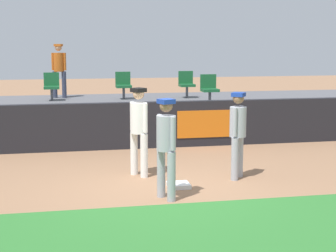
% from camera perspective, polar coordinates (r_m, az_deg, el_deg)
% --- Properties ---
extents(ground_plane, '(60.00, 60.00, 0.00)m').
position_cam_1_polar(ground_plane, '(9.81, -0.23, -6.87)').
color(ground_plane, '#936B4C').
extents(grass_foreground_strip, '(18.00, 2.80, 0.01)m').
position_cam_1_polar(grass_foreground_strip, '(7.74, 3.03, -11.28)').
color(grass_foreground_strip, '#2D722D').
rests_on(grass_foreground_strip, ground_plane).
extents(first_base, '(0.40, 0.40, 0.08)m').
position_cam_1_polar(first_base, '(10.00, 1.14, -6.32)').
color(first_base, white).
rests_on(first_base, ground_plane).
extents(player_fielder_home, '(0.46, 0.57, 1.78)m').
position_cam_1_polar(player_fielder_home, '(10.67, -3.15, 0.05)').
color(player_fielder_home, white).
rests_on(player_fielder_home, ground_plane).
extents(player_runner_visitor, '(0.43, 0.45, 1.73)m').
position_cam_1_polar(player_runner_visitor, '(9.06, -0.20, -1.68)').
color(player_runner_visitor, '#9EA3AD').
rests_on(player_runner_visitor, ground_plane).
extents(player_coach_visitor, '(0.45, 0.45, 1.71)m').
position_cam_1_polar(player_coach_visitor, '(10.53, 7.44, -0.34)').
color(player_coach_visitor, '#9EA3AD').
rests_on(player_coach_visitor, ground_plane).
extents(field_wall, '(18.00, 0.26, 1.17)m').
position_cam_1_polar(field_wall, '(13.53, -3.46, 0.07)').
color(field_wall, black).
rests_on(field_wall, ground_plane).
extents(bleacher_platform, '(18.00, 4.80, 0.91)m').
position_cam_1_polar(bleacher_platform, '(16.07, -4.76, 1.01)').
color(bleacher_platform, '#59595E').
rests_on(bleacher_platform, ground_plane).
extents(seat_back_right, '(0.46, 0.44, 0.84)m').
position_cam_1_polar(seat_back_right, '(16.99, 1.98, 4.62)').
color(seat_back_right, '#4C4C51').
rests_on(seat_back_right, bleacher_platform).
extents(seat_back_center, '(0.47, 0.44, 0.84)m').
position_cam_1_polar(seat_back_center, '(16.65, -4.77, 4.50)').
color(seat_back_center, '#4C4C51').
rests_on(seat_back_center, bleacher_platform).
extents(seat_back_left, '(0.46, 0.44, 0.84)m').
position_cam_1_polar(seat_back_left, '(16.54, -12.29, 4.29)').
color(seat_back_left, '#4C4C51').
rests_on(seat_back_left, bleacher_platform).
extents(seat_front_right, '(0.46, 0.44, 0.84)m').
position_cam_1_polar(seat_front_right, '(15.32, 4.41, 4.11)').
color(seat_front_right, '#4C4C51').
rests_on(seat_front_right, bleacher_platform).
extents(spectator_hooded, '(0.45, 0.41, 1.69)m').
position_cam_1_polar(spectator_hooded, '(17.28, -11.53, 6.20)').
color(spectator_hooded, '#33384C').
rests_on(spectator_hooded, bleacher_platform).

